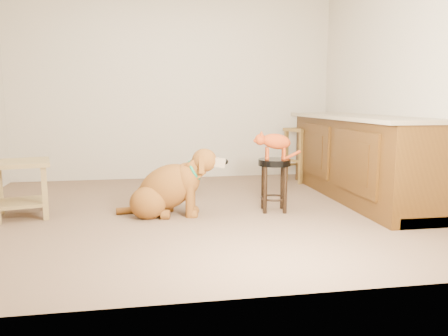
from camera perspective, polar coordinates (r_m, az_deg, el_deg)
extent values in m
cube|color=brown|center=(4.41, -4.67, -5.69)|extent=(4.50, 4.00, 0.01)
cube|color=beige|center=(6.27, -6.46, 10.54)|extent=(4.50, 0.04, 2.60)
cube|color=beige|center=(2.29, -0.54, 13.81)|extent=(4.50, 0.04, 2.60)
cube|color=beige|center=(5.00, 22.24, 10.43)|extent=(0.04, 4.00, 2.60)
cube|color=#46290C|center=(5.15, 17.11, 1.13)|extent=(0.60, 2.50, 0.90)
cube|color=gray|center=(5.10, 17.04, 6.37)|extent=(0.70, 2.56, 0.04)
cube|color=black|center=(5.23, 17.30, -3.20)|extent=(0.52, 2.50, 0.10)
cube|color=#46290C|center=(4.52, 16.72, 0.77)|extent=(0.02, 0.90, 0.62)
cube|color=#46290C|center=(5.52, 11.67, 2.34)|extent=(0.02, 0.90, 0.62)
cube|color=#3A210A|center=(4.51, 16.58, 0.77)|extent=(0.02, 0.60, 0.40)
cube|color=#3A210A|center=(5.51, 11.55, 2.34)|extent=(0.02, 0.60, 0.40)
cylinder|color=black|center=(4.51, 7.62, -2.39)|extent=(0.04, 0.04, 0.46)
cylinder|color=black|center=(4.49, 5.14, -2.40)|extent=(0.04, 0.04, 0.46)
cylinder|color=black|center=(4.32, 7.99, -2.89)|extent=(0.04, 0.04, 0.46)
cylinder|color=black|center=(4.30, 5.40, -2.91)|extent=(0.04, 0.04, 0.46)
torus|color=black|center=(4.43, 6.52, -3.89)|extent=(0.31, 0.31, 0.02)
cylinder|color=black|center=(4.36, 6.60, 0.75)|extent=(0.32, 0.32, 0.06)
cube|color=brown|center=(6.31, 10.41, 1.76)|extent=(0.06, 0.06, 0.69)
cube|color=brown|center=(6.11, 8.12, 1.59)|extent=(0.06, 0.06, 0.69)
cube|color=brown|center=(6.07, 12.31, 1.43)|extent=(0.06, 0.06, 0.69)
cube|color=brown|center=(5.87, 9.99, 1.25)|extent=(0.06, 0.06, 0.69)
cube|color=brown|center=(6.05, 10.30, 4.95)|extent=(0.50, 0.50, 0.04)
cube|color=olive|center=(4.77, -22.43, -2.17)|extent=(0.06, 0.06, 0.50)
cube|color=olive|center=(4.78, -27.22, -2.45)|extent=(0.06, 0.06, 0.50)
cube|color=olive|center=(4.38, -22.36, -3.10)|extent=(0.06, 0.06, 0.50)
cube|color=olive|center=(4.53, -25.12, 0.58)|extent=(0.62, 0.62, 0.04)
cube|color=olive|center=(4.60, -24.81, -4.10)|extent=(0.53, 0.53, 0.03)
ellipsoid|color=brown|center=(4.42, -9.33, -3.79)|extent=(0.39, 0.34, 0.31)
ellipsoid|color=brown|center=(4.18, -9.92, -4.55)|extent=(0.39, 0.34, 0.31)
cylinder|color=brown|center=(4.44, -7.13, -5.12)|extent=(0.09, 0.11, 0.10)
cylinder|color=brown|center=(4.16, -7.66, -6.08)|extent=(0.09, 0.11, 0.10)
ellipsoid|color=brown|center=(4.25, -7.45, -2.51)|extent=(0.77, 0.49, 0.64)
ellipsoid|color=brown|center=(4.21, -4.96, -1.49)|extent=(0.31, 0.34, 0.32)
cylinder|color=brown|center=(4.32, -4.31, -3.45)|extent=(0.10, 0.10, 0.37)
cylinder|color=brown|center=(4.15, -4.51, -3.96)|extent=(0.10, 0.10, 0.37)
sphere|color=brown|center=(4.36, -3.90, -5.52)|extent=(0.10, 0.10, 0.10)
sphere|color=brown|center=(4.19, -4.08, -6.12)|extent=(0.10, 0.10, 0.10)
cylinder|color=brown|center=(4.19, -3.91, -0.17)|extent=(0.26, 0.20, 0.24)
ellipsoid|color=brown|center=(4.17, -2.58, 1.02)|extent=(0.27, 0.25, 0.23)
cube|color=#8D7558|center=(4.17, -0.84, 0.76)|extent=(0.17, 0.11, 0.10)
sphere|color=black|center=(4.16, 0.17, 0.82)|extent=(0.05, 0.05, 0.05)
cube|color=brown|center=(4.28, -2.77, 0.82)|extent=(0.06, 0.07, 0.17)
cube|color=brown|center=(4.07, -2.93, 0.42)|extent=(0.06, 0.07, 0.17)
torus|color=#0E7549|center=(4.19, -3.91, -0.30)|extent=(0.16, 0.23, 0.20)
cylinder|color=#D8BF4C|center=(4.20, -3.24, -1.23)|extent=(0.01, 0.04, 0.04)
cylinder|color=brown|center=(4.41, -11.99, -5.41)|extent=(0.30, 0.12, 0.07)
ellipsoid|color=#91310E|center=(4.34, 6.85, 3.46)|extent=(0.32, 0.19, 0.19)
cylinder|color=#91310E|center=(4.38, 5.59, 1.98)|extent=(0.03, 0.03, 0.12)
sphere|color=#91310E|center=(4.39, 5.58, 1.39)|extent=(0.04, 0.04, 0.04)
cylinder|color=#91310E|center=(4.30, 5.70, 1.86)|extent=(0.03, 0.03, 0.12)
sphere|color=#91310E|center=(4.31, 5.70, 1.26)|extent=(0.04, 0.04, 0.04)
cylinder|color=#91310E|center=(4.40, 7.71, 1.98)|extent=(0.03, 0.03, 0.12)
sphere|color=#91310E|center=(4.41, 7.70, 1.39)|extent=(0.04, 0.04, 0.04)
cylinder|color=#91310E|center=(4.32, 7.87, 1.85)|extent=(0.03, 0.03, 0.12)
sphere|color=#91310E|center=(4.33, 7.86, 1.25)|extent=(0.04, 0.04, 0.04)
sphere|color=#91310E|center=(4.32, 4.77, 3.72)|extent=(0.11, 0.11, 0.11)
sphere|color=#91310E|center=(4.32, 4.15, 3.59)|extent=(0.04, 0.04, 0.04)
sphere|color=brown|center=(4.32, 3.92, 3.59)|extent=(0.02, 0.02, 0.02)
cone|color=#91310E|center=(4.35, 4.87, 4.54)|extent=(0.05, 0.05, 0.05)
cone|color=#C66B60|center=(4.35, 4.84, 4.50)|extent=(0.03, 0.03, 0.03)
cone|color=#91310E|center=(4.28, 4.96, 4.47)|extent=(0.05, 0.05, 0.05)
cone|color=#C66B60|center=(4.28, 4.93, 4.43)|extent=(0.03, 0.03, 0.03)
cylinder|color=#91310E|center=(4.42, 8.72, 1.57)|extent=(0.23, 0.09, 0.11)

